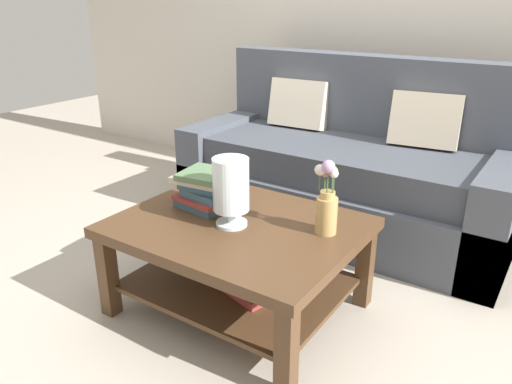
# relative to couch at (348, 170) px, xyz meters

# --- Properties ---
(ground_plane) EXTENTS (10.00, 10.00, 0.00)m
(ground_plane) POSITION_rel_couch_xyz_m (-0.04, -0.91, -0.36)
(ground_plane) COLOR #ADA393
(back_wall) EXTENTS (6.40, 0.12, 2.70)m
(back_wall) POSITION_rel_couch_xyz_m (-0.04, 0.74, 0.99)
(back_wall) COLOR beige
(back_wall) RESTS_ON ground
(couch) EXTENTS (2.03, 0.90, 1.06)m
(couch) POSITION_rel_couch_xyz_m (0.00, 0.00, 0.00)
(couch) COLOR #474C56
(couch) RESTS_ON ground
(coffee_table) EXTENTS (1.07, 0.85, 0.46)m
(coffee_table) POSITION_rel_couch_xyz_m (-0.01, -1.19, -0.04)
(coffee_table) COLOR #4C331E
(coffee_table) RESTS_ON ground
(book_stack_main) EXTENTS (0.32, 0.24, 0.19)m
(book_stack_main) POSITION_rel_couch_xyz_m (-0.25, -1.14, 0.19)
(book_stack_main) COLOR #3D6075
(book_stack_main) RESTS_ON coffee_table
(glass_hurricane_vase) EXTENTS (0.16, 0.16, 0.31)m
(glass_hurricane_vase) POSITION_rel_couch_xyz_m (-0.03, -1.23, 0.27)
(glass_hurricane_vase) COLOR silver
(glass_hurricane_vase) RESTS_ON coffee_table
(flower_pitcher) EXTENTS (0.10, 0.09, 0.33)m
(flower_pitcher) POSITION_rel_couch_xyz_m (0.36, -1.06, 0.23)
(flower_pitcher) COLOR tan
(flower_pitcher) RESTS_ON coffee_table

